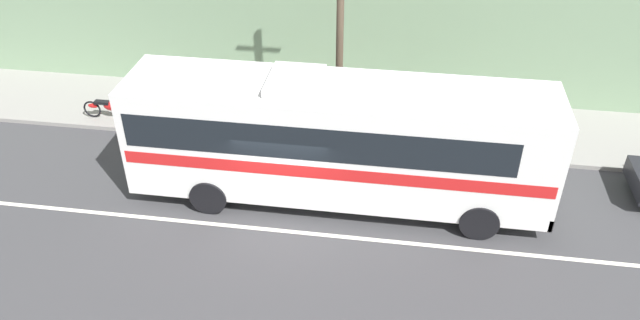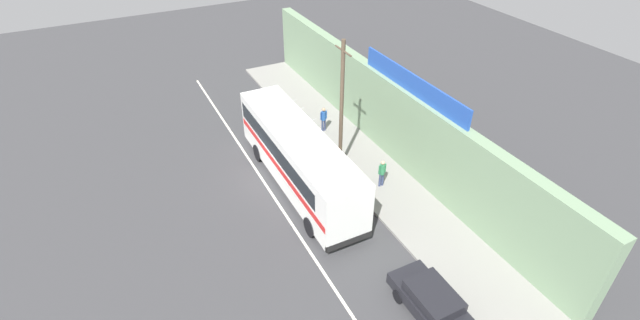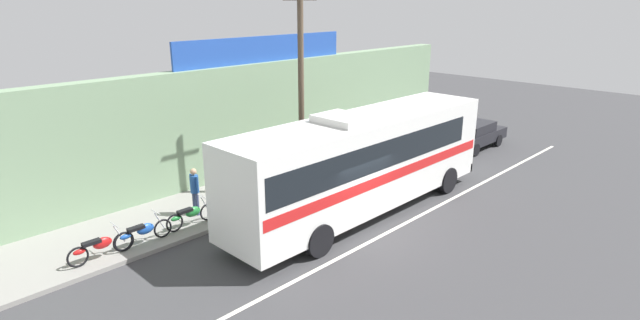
% 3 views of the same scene
% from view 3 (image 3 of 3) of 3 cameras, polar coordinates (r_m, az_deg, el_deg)
% --- Properties ---
extents(ground_plane, '(70.00, 70.00, 0.00)m').
position_cam_3_polar(ground_plane, '(16.94, 4.15, -8.11)').
color(ground_plane, '#3A3A3D').
extents(sidewalk_slab, '(30.00, 3.60, 0.14)m').
position_cam_3_polar(sidewalk_slab, '(20.36, -7.07, -3.40)').
color(sidewalk_slab, gray).
rests_on(sidewalk_slab, ground_plane).
extents(storefront_facade, '(30.00, 0.70, 4.80)m').
position_cam_3_polar(storefront_facade, '(21.32, -10.94, 3.95)').
color(storefront_facade, gray).
rests_on(storefront_facade, ground_plane).
extents(storefront_billboard, '(8.96, 0.12, 1.10)m').
position_cam_3_polar(storefront_billboard, '(22.26, -6.27, 12.45)').
color(storefront_billboard, '#234CAD').
rests_on(storefront_billboard, storefront_facade).
extents(road_center_stripe, '(30.00, 0.14, 0.01)m').
position_cam_3_polar(road_center_stripe, '(16.49, 6.29, -8.92)').
color(road_center_stripe, silver).
rests_on(road_center_stripe, ground_plane).
extents(intercity_bus, '(11.46, 2.60, 3.78)m').
position_cam_3_polar(intercity_bus, '(17.63, 4.84, 0.17)').
color(intercity_bus, white).
rests_on(intercity_bus, ground_plane).
extents(parked_car, '(4.22, 1.84, 1.37)m').
position_cam_3_polar(parked_car, '(27.14, 16.98, 2.84)').
color(parked_car, black).
rests_on(parked_car, ground_plane).
extents(utility_pole, '(1.60, 0.22, 7.86)m').
position_cam_3_polar(utility_pole, '(18.82, -2.16, 8.06)').
color(utility_pole, brown).
rests_on(utility_pole, sidewalk_slab).
extents(motorcycle_orange, '(1.89, 0.56, 0.94)m').
position_cam_3_polar(motorcycle_orange, '(16.52, -19.53, -7.69)').
color(motorcycle_orange, black).
rests_on(motorcycle_orange, sidewalk_slab).
extents(motorcycle_green, '(1.89, 0.56, 0.94)m').
position_cam_3_polar(motorcycle_green, '(17.32, -14.51, -6.00)').
color(motorcycle_green, black).
rests_on(motorcycle_green, sidewalk_slab).
extents(motorcycle_blue, '(1.94, 0.56, 0.94)m').
position_cam_3_polar(motorcycle_blue, '(16.08, -23.80, -8.94)').
color(motorcycle_blue, black).
rests_on(motorcycle_blue, sidewalk_slab).
extents(pedestrian_far_right, '(0.30, 0.48, 1.70)m').
position_cam_3_polar(pedestrian_far_right, '(18.00, -14.07, -3.10)').
color(pedestrian_far_right, navy).
rests_on(pedestrian_far_right, sidewalk_slab).
extents(pedestrian_by_curb, '(0.30, 0.48, 1.68)m').
position_cam_3_polar(pedestrian_by_curb, '(22.15, 0.64, 1.37)').
color(pedestrian_by_curb, navy).
rests_on(pedestrian_by_curb, sidewalk_slab).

